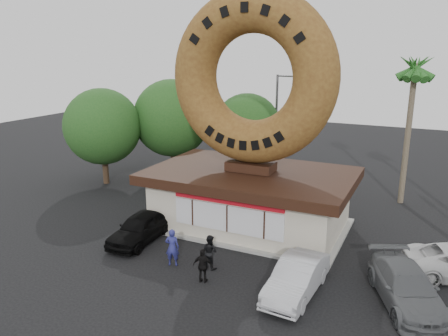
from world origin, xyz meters
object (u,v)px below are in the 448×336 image
at_px(giant_donut, 252,78).
at_px(car_black, 140,228).
at_px(person_center, 210,252).
at_px(street_lamp, 278,121).
at_px(person_left, 172,247).
at_px(person_right, 203,266).
at_px(car_silver, 297,278).
at_px(car_grey, 407,287).
at_px(donut_shop, 250,197).

height_order(giant_donut, car_black, giant_donut).
bearing_deg(person_center, street_lamp, -67.78).
height_order(street_lamp, car_black, street_lamp).
xyz_separation_m(person_left, person_right, (2.04, -0.77, -0.13)).
distance_m(giant_donut, person_left, 9.66).
bearing_deg(street_lamp, car_black, -100.17).
height_order(person_right, car_black, person_right).
height_order(person_center, person_right, person_center).
height_order(street_lamp, person_left, street_lamp).
relative_size(person_left, car_silver, 0.41).
bearing_deg(person_left, street_lamp, -107.47).
distance_m(person_left, car_black, 3.34).
height_order(giant_donut, car_grey, giant_donut).
distance_m(donut_shop, street_lamp, 10.54).
height_order(person_left, car_black, person_left).
bearing_deg(person_center, car_grey, -160.68).
distance_m(donut_shop, car_grey, 9.88).
height_order(donut_shop, person_left, donut_shop).
height_order(giant_donut, person_left, giant_donut).
bearing_deg(car_silver, person_right, -164.47).
bearing_deg(giant_donut, donut_shop, -90.00).
xyz_separation_m(donut_shop, car_grey, (8.62, -4.71, -1.03)).
bearing_deg(car_grey, giant_donut, 127.79).
xyz_separation_m(donut_shop, car_silver, (4.48, -5.86, -1.03)).
height_order(donut_shop, car_black, donut_shop).
bearing_deg(person_left, person_center, 178.51).
bearing_deg(car_black, person_left, -29.70).
height_order(person_left, person_right, person_left).
distance_m(car_silver, car_grey, 4.30).
relative_size(street_lamp, person_left, 4.43).
xyz_separation_m(donut_shop, giant_donut, (0.00, 0.02, 6.61)).
relative_size(donut_shop, car_silver, 2.51).
bearing_deg(person_center, giant_donut, -73.18).
distance_m(person_left, car_silver, 5.96).
bearing_deg(car_grey, street_lamp, 101.95).
relative_size(street_lamp, car_silver, 1.79).
bearing_deg(person_left, donut_shop, -122.83).
height_order(giant_donut, car_silver, giant_donut).
bearing_deg(donut_shop, car_black, -135.30).
xyz_separation_m(car_silver, car_grey, (4.14, 1.15, -0.00)).
bearing_deg(person_center, person_left, 31.92).
height_order(street_lamp, car_grey, street_lamp).
bearing_deg(car_silver, street_lamp, 115.12).
relative_size(giant_donut, car_grey, 1.81).
bearing_deg(person_right, person_left, -29.71).
relative_size(person_right, car_black, 0.35).
xyz_separation_m(donut_shop, person_left, (-1.48, -5.93, -0.86)).
relative_size(person_right, car_grey, 0.31).
relative_size(person_center, person_right, 1.04).
distance_m(person_center, car_silver, 4.29).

